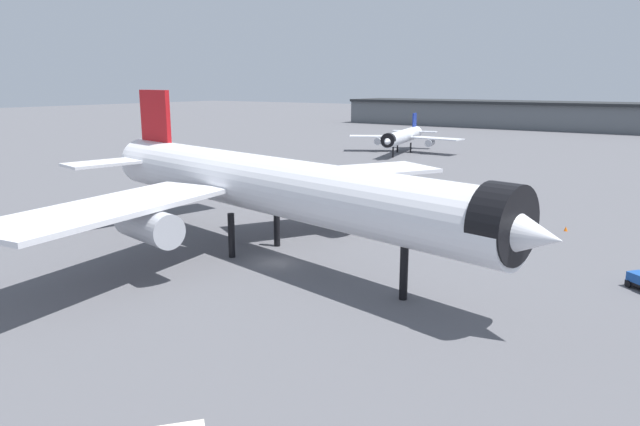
{
  "coord_description": "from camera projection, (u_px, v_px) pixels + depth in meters",
  "views": [
    {
      "loc": [
        39.87,
        -49.71,
        19.88
      ],
      "look_at": [
        6.01,
        0.02,
        6.53
      ],
      "focal_mm": 32.96,
      "sensor_mm": 36.0,
      "label": 1
    }
  ],
  "objects": [
    {
      "name": "terminal_building",
      "position": [
        611.0,
        117.0,
        244.13
      ],
      "size": [
        234.38,
        32.66,
        22.6
      ],
      "rotation": [
        0.0,
        0.0,
        -0.01
      ],
      "color": "slate",
      "rests_on": "ground"
    },
    {
      "name": "traffic_cone_near_nose",
      "position": [
        566.0,
        229.0,
        80.53
      ],
      "size": [
        0.53,
        0.53,
        0.66
      ],
      "primitive_type": "cone",
      "color": "#F2600C",
      "rests_on": "ground"
    },
    {
      "name": "ground",
      "position": [
        276.0,
        263.0,
        66.33
      ],
      "size": [
        900.0,
        900.0,
        0.0
      ],
      "primitive_type": "plane",
      "color": "#56565B"
    },
    {
      "name": "airliner_near_gate",
      "position": [
        268.0,
        186.0,
        67.27
      ],
      "size": [
        68.3,
        61.45,
        18.94
      ],
      "rotation": [
        0.0,
        0.0,
        -0.2
      ],
      "color": "white",
      "rests_on": "ground"
    },
    {
      "name": "airliner_far_taxiway",
      "position": [
        403.0,
        137.0,
        168.94
      ],
      "size": [
        33.51,
        37.34,
        10.86
      ],
      "rotation": [
        0.0,
        0.0,
        4.93
      ],
      "color": "silver",
      "rests_on": "ground"
    }
  ]
}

